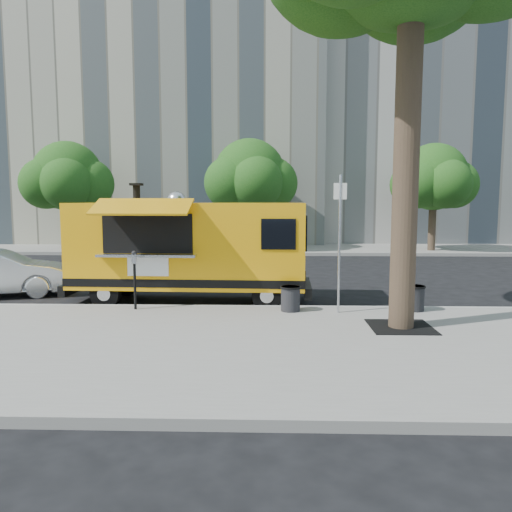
{
  "coord_description": "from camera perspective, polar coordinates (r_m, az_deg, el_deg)",
  "views": [
    {
      "loc": [
        0.06,
        -12.36,
        2.61
      ],
      "look_at": [
        -0.3,
        0.0,
        1.22
      ],
      "focal_mm": 35.0,
      "sensor_mm": 36.0,
      "label": 1
    }
  ],
  "objects": [
    {
      "name": "food_truck",
      "position": [
        12.76,
        -7.75,
        0.97
      ],
      "size": [
        6.2,
        2.92,
        3.01
      ],
      "rotation": [
        0.0,
        0.0,
        -0.03
      ],
      "color": "#EA9F0C",
      "rests_on": "ground"
    },
    {
      "name": "ground",
      "position": [
        12.64,
        1.38,
        -5.52
      ],
      "size": [
        120.0,
        120.0,
        0.0
      ],
      "primitive_type": "plane",
      "color": "black",
      "rests_on": "ground"
    },
    {
      "name": "far_tree_a",
      "position": [
        26.66,
        -20.72,
        8.5
      ],
      "size": [
        3.42,
        3.42,
        5.36
      ],
      "color": "#33261C",
      "rests_on": "far_sidewalk"
    },
    {
      "name": "far_tree_b",
      "position": [
        25.12,
        -0.75,
        9.19
      ],
      "size": [
        3.6,
        3.6,
        5.5
      ],
      "color": "#33261C",
      "rests_on": "far_sidewalk"
    },
    {
      "name": "sign_post",
      "position": [
        10.94,
        9.52,
        2.33
      ],
      "size": [
        0.28,
        0.06,
        3.0
      ],
      "color": "silver",
      "rests_on": "sidewalk"
    },
    {
      "name": "far_sidewalk",
      "position": [
        25.99,
        1.54,
        0.8
      ],
      "size": [
        60.0,
        5.0,
        0.15
      ],
      "primitive_type": "cube",
      "color": "gray",
      "rests_on": "ground"
    },
    {
      "name": "tree_well",
      "position": [
        10.19,
        16.22,
        -7.79
      ],
      "size": [
        1.2,
        1.2,
        0.02
      ],
      "primitive_type": "cube",
      "color": "black",
      "rests_on": "sidewalk"
    },
    {
      "name": "trash_bin_right",
      "position": [
        11.72,
        17.65,
        -4.51
      ],
      "size": [
        0.47,
        0.47,
        0.56
      ],
      "color": "black",
      "rests_on": "sidewalk"
    },
    {
      "name": "building_mid",
      "position": [
        38.05,
        20.91,
        17.19
      ],
      "size": [
        20.0,
        14.0,
        20.0
      ],
      "primitive_type": "cube",
      "color": "#9C9892",
      "rests_on": "ground"
    },
    {
      "name": "far_tree_c",
      "position": [
        26.03,
        19.67,
        8.47
      ],
      "size": [
        3.24,
        3.24,
        5.21
      ],
      "color": "#33261C",
      "rests_on": "far_sidewalk"
    },
    {
      "name": "sidewalk",
      "position": [
        8.74,
        1.24,
        -10.46
      ],
      "size": [
        60.0,
        6.0,
        0.15
      ],
      "primitive_type": "cube",
      "color": "gray",
      "rests_on": "ground"
    },
    {
      "name": "building_left",
      "position": [
        36.52,
        -11.94,
        21.16
      ],
      "size": [
        22.0,
        14.0,
        24.0
      ],
      "primitive_type": "cube",
      "color": "#A9A38D",
      "rests_on": "ground"
    },
    {
      "name": "parking_meter",
      "position": [
        11.55,
        -13.71,
        -1.89
      ],
      "size": [
        0.11,
        0.11,
        1.33
      ],
      "color": "black",
      "rests_on": "sidewalk"
    },
    {
      "name": "trash_bin_left",
      "position": [
        11.16,
        3.97,
        -4.78
      ],
      "size": [
        0.46,
        0.46,
        0.56
      ],
      "color": "black",
      "rests_on": "sidewalk"
    },
    {
      "name": "curb",
      "position": [
        11.71,
        1.36,
        -6.1
      ],
      "size": [
        60.0,
        0.14,
        0.16
      ],
      "primitive_type": "cube",
      "color": "#999993",
      "rests_on": "ground"
    }
  ]
}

